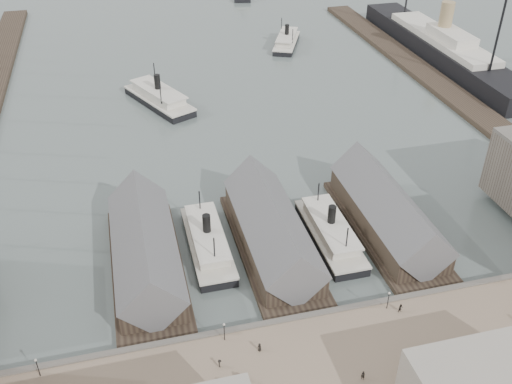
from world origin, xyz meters
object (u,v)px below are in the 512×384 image
object	(u,v)px
ferry_docked_west	(208,241)
ocean_steamer	(441,47)
horse_cart_right	(464,372)
horse_cart_center	(238,380)

from	to	relation	value
ferry_docked_west	ocean_steamer	size ratio (longest dim) A/B	0.25
horse_cart_right	horse_cart_center	bearing A→B (deg)	81.19
horse_cart_right	ferry_docked_west	bearing A→B (deg)	40.41
ferry_docked_west	horse_cart_right	bearing A→B (deg)	-52.86
horse_cart_center	ferry_docked_west	bearing A→B (deg)	21.44
ocean_steamer	horse_cart_right	world-z (taller)	ocean_steamer
ocean_steamer	horse_cart_right	bearing A→B (deg)	-118.15
ferry_docked_west	horse_cart_center	xyz separation A→B (m)	(-1.71, -36.41, 0.65)
horse_cart_center	horse_cart_right	world-z (taller)	horse_cart_right
horse_cart_center	horse_cart_right	size ratio (longest dim) A/B	1.05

